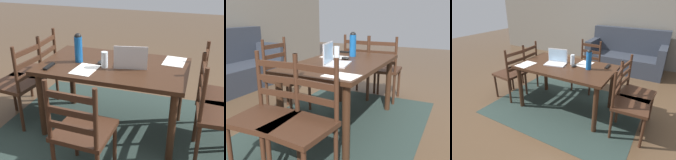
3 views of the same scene
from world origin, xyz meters
The scene contains 15 objects.
ground_plane centered at (0.00, 0.00, 0.00)m, with size 14.00×14.00×0.00m, color brown.
area_rug centered at (0.00, 0.00, 0.00)m, with size 2.35×1.78×0.01m, color #283833.
dining_table centered at (0.00, 0.00, 0.64)m, with size 1.46×0.87×0.74m.
chair_right_near centered at (1.02, -0.18, 0.46)m, with size 0.47×0.47×0.95m.
chair_far_head centered at (0.00, 0.81, 0.46)m, with size 0.46×0.46×0.95m.
chair_right_far centered at (1.02, 0.18, 0.46)m, with size 0.49×0.49×0.95m.
chair_left_near centered at (-1.02, -0.18, 0.46)m, with size 0.48×0.48×0.95m.
chair_left_far centered at (-1.02, 0.18, 0.46)m, with size 0.47×0.47×0.95m.
laptop centered at (-0.18, 0.01, 0.80)m, with size 0.36×0.28×0.23m.
water_bottle centered at (0.36, 0.03, 0.89)m, with size 0.08×0.08×0.30m.
drinking_glass centered at (0.06, 0.10, 0.82)m, with size 0.06×0.06×0.16m, color silver.
computer_mouse centered at (0.13, 0.02, 0.75)m, with size 0.06×0.10×0.03m, color black.
tv_remote centered at (0.58, 0.27, 0.75)m, with size 0.04×0.17×0.02m, color black.
paper_stack_left centered at (0.22, 0.22, 0.74)m, with size 0.21×0.30×0.00m, color white.
paper_stack_right centered at (-0.57, -0.27, 0.74)m, with size 0.21×0.30×0.00m, color white.
Camera 1 is at (-0.79, 2.46, 1.74)m, focal length 44.46 mm.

